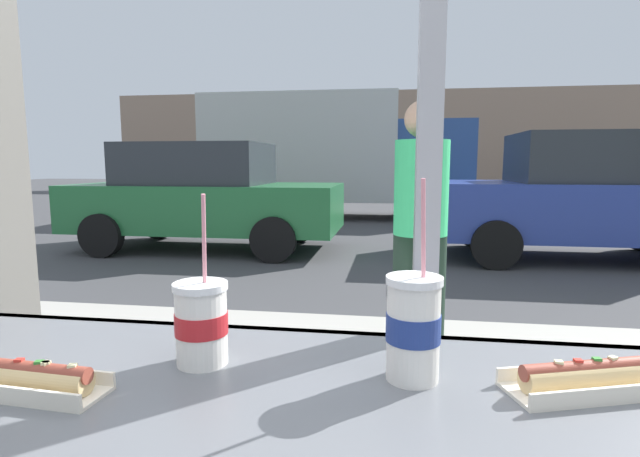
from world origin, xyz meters
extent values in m
plane|color=#424244|center=(0.00, 8.00, 0.00)|extent=(60.00, 60.00, 0.00)
cube|color=#B2ADA3|center=(0.00, 1.60, 0.05)|extent=(16.00, 2.80, 0.10)
cube|color=#404245|center=(0.00, 0.03, 1.00)|extent=(2.04, 0.02, 0.02)
cube|color=#9E9EA3|center=(0.00, 0.08, 1.65)|extent=(0.05, 0.08, 1.28)
cube|color=gray|center=(0.00, 23.38, 2.37)|extent=(28.00, 1.20, 4.75)
cylinder|color=silver|center=(-0.40, -0.17, 1.08)|extent=(0.09, 0.09, 0.14)
cylinder|color=red|center=(-0.40, -0.17, 1.09)|extent=(0.09, 0.09, 0.04)
cylinder|color=black|center=(-0.40, -0.17, 1.15)|extent=(0.08, 0.08, 0.01)
cylinder|color=white|center=(-0.40, -0.17, 1.16)|extent=(0.10, 0.10, 0.01)
cylinder|color=pink|center=(-0.39, -0.18, 1.22)|extent=(0.02, 0.04, 0.20)
cylinder|color=silver|center=(-0.03, -0.18, 1.10)|extent=(0.09, 0.09, 0.16)
cylinder|color=navy|center=(-0.03, -0.18, 1.10)|extent=(0.09, 0.09, 0.05)
cylinder|color=black|center=(-0.03, -0.18, 1.17)|extent=(0.08, 0.08, 0.01)
cylinder|color=white|center=(-0.03, -0.18, 1.18)|extent=(0.09, 0.09, 0.01)
cylinder|color=pink|center=(-0.02, -0.18, 1.25)|extent=(0.01, 0.02, 0.20)
cube|color=beige|center=(0.24, -0.18, 1.02)|extent=(0.28, 0.17, 0.01)
cube|color=beige|center=(0.25, -0.22, 1.03)|extent=(0.25, 0.09, 0.03)
cube|color=beige|center=(0.23, -0.14, 1.03)|extent=(0.25, 0.09, 0.03)
cylinder|color=#DBB77A|center=(0.24, -0.18, 1.04)|extent=(0.23, 0.11, 0.04)
cylinder|color=brown|center=(0.24, -0.18, 1.05)|extent=(0.23, 0.10, 0.03)
cube|color=#337A2D|center=(0.25, -0.18, 1.06)|extent=(0.01, 0.01, 0.01)
cube|color=red|center=(0.22, -0.19, 1.06)|extent=(0.01, 0.01, 0.01)
cube|color=beige|center=(0.19, -0.20, 1.06)|extent=(0.01, 0.01, 0.01)
cube|color=beige|center=(0.28, -0.17, 1.06)|extent=(0.02, 0.01, 0.01)
cube|color=beige|center=(-0.63, -0.32, 1.02)|extent=(0.26, 0.09, 0.01)
cube|color=beige|center=(-0.63, -0.36, 1.03)|extent=(0.26, 0.02, 0.03)
cube|color=beige|center=(-0.63, -0.28, 1.03)|extent=(0.26, 0.02, 0.03)
cylinder|color=#DBB77A|center=(-0.63, -0.32, 1.04)|extent=(0.22, 0.06, 0.04)
cylinder|color=brown|center=(-0.63, -0.32, 1.05)|extent=(0.23, 0.04, 0.03)
cube|color=beige|center=(-0.59, -0.32, 1.06)|extent=(0.02, 0.01, 0.01)
cube|color=beige|center=(-0.54, -0.32, 1.06)|extent=(0.01, 0.01, 0.01)
cube|color=beige|center=(-0.59, -0.32, 1.06)|extent=(0.01, 0.01, 0.01)
cube|color=#337A2D|center=(-0.60, -0.32, 1.06)|extent=(0.01, 0.01, 0.01)
cube|color=red|center=(-0.64, -0.32, 1.06)|extent=(0.01, 0.01, 0.01)
cube|color=#236B38|center=(-3.00, 6.43, 0.68)|extent=(4.16, 1.78, 0.72)
cube|color=#282D33|center=(-3.15, 6.43, 1.35)|extent=(2.16, 1.57, 0.64)
cylinder|color=black|center=(-1.71, 7.32, 0.32)|extent=(0.64, 0.18, 0.64)
cylinder|color=black|center=(-1.71, 5.54, 0.32)|extent=(0.64, 0.18, 0.64)
cylinder|color=black|center=(-4.29, 7.32, 0.32)|extent=(0.64, 0.18, 0.64)
cylinder|color=black|center=(-4.29, 5.54, 0.32)|extent=(0.64, 0.18, 0.64)
cube|color=#283D93|center=(2.51, 6.43, 0.71)|extent=(4.10, 1.76, 0.78)
cube|color=#282D33|center=(2.69, 6.43, 1.44)|extent=(2.13, 1.55, 0.69)
cylinder|color=black|center=(1.24, 7.31, 0.32)|extent=(0.64, 0.18, 0.64)
cylinder|color=black|center=(1.24, 5.55, 0.32)|extent=(0.64, 0.18, 0.64)
cube|color=beige|center=(-2.40, 11.41, 1.73)|extent=(4.75, 2.20, 2.56)
cube|color=navy|center=(0.78, 11.41, 1.40)|extent=(1.90, 2.10, 1.90)
cylinder|color=black|center=(0.78, 12.46, 0.45)|extent=(0.90, 0.24, 0.90)
cylinder|color=black|center=(0.78, 10.36, 0.45)|extent=(0.90, 0.24, 0.90)
cylinder|color=black|center=(-3.22, 12.51, 0.45)|extent=(0.90, 0.24, 0.90)
cylinder|color=black|center=(-3.22, 10.31, 0.45)|extent=(0.90, 0.24, 0.90)
cylinder|color=#203328|center=(0.00, 2.01, 0.52)|extent=(0.14, 0.14, 0.84)
cylinder|color=#203328|center=(0.18, 2.01, 0.52)|extent=(0.14, 0.14, 0.84)
cylinder|color=#37C975|center=(0.09, 2.01, 1.22)|extent=(0.32, 0.32, 0.56)
sphere|color=tan|center=(0.09, 2.01, 1.62)|extent=(0.22, 0.22, 0.22)
camera|label=1|loc=(-0.07, -0.96, 1.37)|focal=27.54mm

